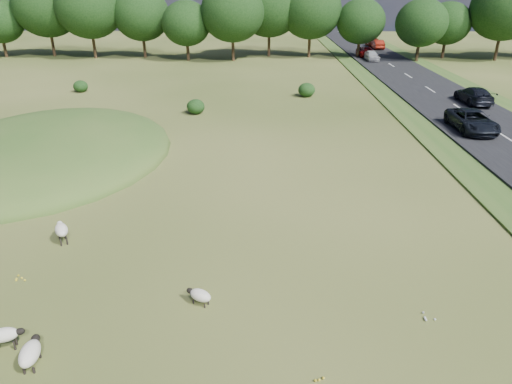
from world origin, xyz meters
TOP-DOWN VIEW (x-y plane):
  - ground at (0.00, 20.00)m, footprint 160.00×160.00m
  - mound at (-12.00, 12.00)m, footprint 16.00×20.00m
  - road at (20.00, 30.00)m, footprint 8.00×150.00m
  - treeline at (-1.06, 55.44)m, footprint 96.28×14.66m
  - shrubs at (-2.99, 27.85)m, footprint 25.14×10.20m
  - sheep_0 at (-6.45, 0.77)m, footprint 0.93×1.23m
  - sheep_1 at (-4.52, -6.34)m, footprint 0.70×1.31m
  - sheep_2 at (-5.59, -5.69)m, footprint 1.11×0.69m
  - sheep_3 at (0.12, -3.42)m, footprint 1.04×0.80m
  - car_0 at (18.10, 56.12)m, footprint 2.31×5.02m
  - car_2 at (21.90, 25.93)m, footprint 2.10×5.17m
  - car_3 at (18.10, 52.07)m, footprint 1.66×4.12m
  - car_4 at (21.90, 65.09)m, footprint 1.59×4.55m
  - car_5 at (21.90, 68.55)m, footprint 2.03×4.99m
  - car_7 at (18.10, 17.18)m, footprint 2.52×5.46m

SIDE VIEW (x-z plane):
  - ground at x=0.00m, z-range 0.00..0.00m
  - mound at x=-12.00m, z-range -2.00..2.00m
  - road at x=20.00m, z-range 0.00..0.25m
  - sheep_3 at x=0.12m, z-range 0.08..0.67m
  - sheep_1 at x=-4.52m, z-range 0.10..0.83m
  - sheep_2 at x=-5.59m, z-range 0.15..0.92m
  - sheep_0 at x=-6.45m, z-range 0.17..1.04m
  - shrubs at x=-2.99m, z-range -0.04..1.34m
  - car_0 at x=18.10m, z-range 0.25..1.64m
  - car_3 at x=18.10m, z-range 0.25..1.65m
  - car_5 at x=21.90m, z-range 0.25..1.70m
  - car_4 at x=21.90m, z-range 0.25..1.75m
  - car_2 at x=21.90m, z-range 0.25..1.75m
  - car_7 at x=18.10m, z-range 0.25..1.77m
  - treeline at x=-1.06m, z-range 0.72..12.41m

